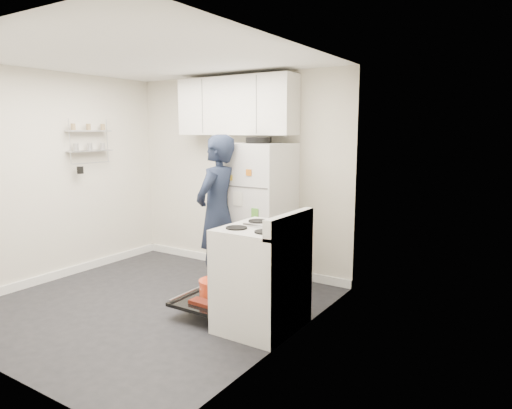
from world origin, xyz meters
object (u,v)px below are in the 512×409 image
Objects in this scene: electric_range at (261,278)px; refrigerator at (258,213)px; open_oven_door at (213,293)px; person at (217,213)px.

refrigerator is (-0.72, 1.10, 0.37)m from electric_range.
electric_range is at bearing -56.64° from refrigerator.
refrigerator is at bearing 123.36° from electric_range.
open_oven_door is 0.40× the size of person.
person reaches higher than electric_range.
refrigerator is at bearing 97.25° from open_oven_door.
refrigerator is at bearing 149.28° from person.
electric_range is 1.37m from refrigerator.
electric_range is 0.65m from open_oven_door.
person is (-0.24, -0.49, 0.05)m from refrigerator.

